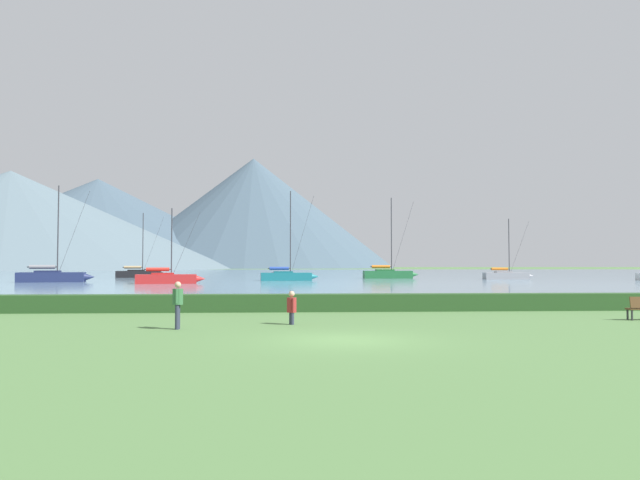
{
  "coord_description": "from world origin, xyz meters",
  "views": [
    {
      "loc": [
        -1.85,
        -17.79,
        2.24
      ],
      "look_at": [
        1.87,
        42.91,
        4.73
      ],
      "focal_mm": 33.67,
      "sensor_mm": 36.0,
      "label": 1
    }
  ],
  "objects_px": {
    "sailboat_slip_0": "(388,274)",
    "sailboat_slip_5": "(287,276)",
    "person_standing_walker": "(178,301)",
    "sailboat_slip_4": "(53,276)",
    "sailboat_slip_6": "(506,275)",
    "sailboat_slip_3": "(167,278)",
    "person_seated_viewer": "(292,306)",
    "sailboat_slip_7": "(139,273)"
  },
  "relations": [
    {
      "from": "sailboat_slip_0",
      "to": "person_standing_walker",
      "type": "relative_size",
      "value": 7.98
    },
    {
      "from": "sailboat_slip_4",
      "to": "sailboat_slip_5",
      "type": "relative_size",
      "value": 0.99
    },
    {
      "from": "sailboat_slip_0",
      "to": "sailboat_slip_5",
      "type": "bearing_deg",
      "value": -141.81
    },
    {
      "from": "sailboat_slip_5",
      "to": "sailboat_slip_6",
      "type": "bearing_deg",
      "value": 5.03
    },
    {
      "from": "person_seated_viewer",
      "to": "sailboat_slip_0",
      "type": "bearing_deg",
      "value": 63.8
    },
    {
      "from": "sailboat_slip_7",
      "to": "person_standing_walker",
      "type": "bearing_deg",
      "value": -83.68
    },
    {
      "from": "sailboat_slip_5",
      "to": "person_standing_walker",
      "type": "distance_m",
      "value": 62.95
    },
    {
      "from": "sailboat_slip_3",
      "to": "sailboat_slip_4",
      "type": "distance_m",
      "value": 17.37
    },
    {
      "from": "person_seated_viewer",
      "to": "sailboat_slip_6",
      "type": "bearing_deg",
      "value": 49.83
    },
    {
      "from": "sailboat_slip_6",
      "to": "sailboat_slip_7",
      "type": "bearing_deg",
      "value": 169.2
    },
    {
      "from": "sailboat_slip_5",
      "to": "sailboat_slip_3",
      "type": "bearing_deg",
      "value": -142.18
    },
    {
      "from": "sailboat_slip_7",
      "to": "person_seated_viewer",
      "type": "height_order",
      "value": "sailboat_slip_7"
    },
    {
      "from": "sailboat_slip_0",
      "to": "sailboat_slip_3",
      "type": "distance_m",
      "value": 39.85
    },
    {
      "from": "sailboat_slip_0",
      "to": "sailboat_slip_6",
      "type": "height_order",
      "value": "sailboat_slip_0"
    },
    {
      "from": "sailboat_slip_7",
      "to": "sailboat_slip_5",
      "type": "bearing_deg",
      "value": -47.05
    },
    {
      "from": "sailboat_slip_5",
      "to": "sailboat_slip_6",
      "type": "distance_m",
      "value": 33.76
    },
    {
      "from": "sailboat_slip_6",
      "to": "sailboat_slip_7",
      "type": "height_order",
      "value": "sailboat_slip_7"
    },
    {
      "from": "sailboat_slip_4",
      "to": "sailboat_slip_3",
      "type": "bearing_deg",
      "value": -35.11
    },
    {
      "from": "sailboat_slip_5",
      "to": "person_seated_viewer",
      "type": "bearing_deg",
      "value": -94.18
    },
    {
      "from": "sailboat_slip_6",
      "to": "person_standing_walker",
      "type": "bearing_deg",
      "value": -115.04
    },
    {
      "from": "person_standing_walker",
      "to": "sailboat_slip_3",
      "type": "bearing_deg",
      "value": 102.96
    },
    {
      "from": "sailboat_slip_4",
      "to": "sailboat_slip_6",
      "type": "height_order",
      "value": "sailboat_slip_4"
    },
    {
      "from": "sailboat_slip_5",
      "to": "person_standing_walker",
      "type": "bearing_deg",
      "value": -97.79
    },
    {
      "from": "sailboat_slip_4",
      "to": "sailboat_slip_6",
      "type": "xyz_separation_m",
      "value": [
        63.24,
        10.72,
        -0.15
      ]
    },
    {
      "from": "sailboat_slip_7",
      "to": "person_standing_walker",
      "type": "distance_m",
      "value": 85.92
    },
    {
      "from": "sailboat_slip_6",
      "to": "sailboat_slip_7",
      "type": "xyz_separation_m",
      "value": [
        -58.44,
        15.21,
        0.09
      ]
    },
    {
      "from": "sailboat_slip_0",
      "to": "sailboat_slip_4",
      "type": "bearing_deg",
      "value": -158.14
    },
    {
      "from": "sailboat_slip_3",
      "to": "sailboat_slip_4",
      "type": "bearing_deg",
      "value": 145.09
    },
    {
      "from": "sailboat_slip_4",
      "to": "sailboat_slip_7",
      "type": "bearing_deg",
      "value": 68.93
    },
    {
      "from": "person_seated_viewer",
      "to": "sailboat_slip_4",
      "type": "bearing_deg",
      "value": 104.47
    },
    {
      "from": "sailboat_slip_3",
      "to": "person_standing_walker",
      "type": "height_order",
      "value": "sailboat_slip_3"
    },
    {
      "from": "sailboat_slip_3",
      "to": "person_standing_walker",
      "type": "distance_m",
      "value": 51.17
    },
    {
      "from": "sailboat_slip_0",
      "to": "sailboat_slip_7",
      "type": "relative_size",
      "value": 1.18
    },
    {
      "from": "sailboat_slip_0",
      "to": "sailboat_slip_4",
      "type": "height_order",
      "value": "sailboat_slip_0"
    },
    {
      "from": "sailboat_slip_4",
      "to": "sailboat_slip_6",
      "type": "relative_size",
      "value": 1.35
    },
    {
      "from": "sailboat_slip_7",
      "to": "sailboat_slip_0",
      "type": "bearing_deg",
      "value": -18.25
    },
    {
      "from": "sailboat_slip_4",
      "to": "person_standing_walker",
      "type": "xyz_separation_m",
      "value": [
        25.75,
        -57.4,
        0.2
      ]
    },
    {
      "from": "sailboat_slip_3",
      "to": "sailboat_slip_7",
      "type": "distance_m",
      "value": 34.91
    },
    {
      "from": "person_seated_viewer",
      "to": "person_standing_walker",
      "type": "bearing_deg",
      "value": -173.84
    },
    {
      "from": "sailboat_slip_4",
      "to": "person_standing_walker",
      "type": "bearing_deg",
      "value": -76.42
    },
    {
      "from": "sailboat_slip_4",
      "to": "person_standing_walker",
      "type": "distance_m",
      "value": 62.92
    },
    {
      "from": "sailboat_slip_3",
      "to": "sailboat_slip_0",
      "type": "bearing_deg",
      "value": 29.31
    }
  ]
}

